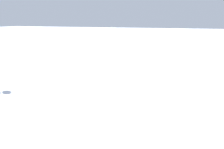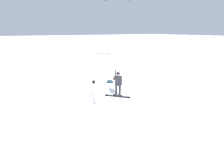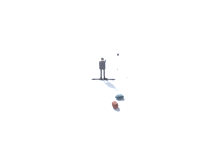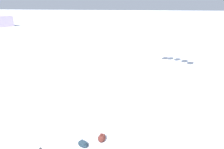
{
  "view_description": "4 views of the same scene",
  "coord_description": "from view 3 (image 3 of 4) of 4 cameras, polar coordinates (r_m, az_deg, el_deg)",
  "views": [
    {
      "loc": [
        -2.33,
        -4.58,
        5.86
      ],
      "look_at": [
        -4.98,
        2.41,
        3.98
      ],
      "focal_mm": 35.33,
      "sensor_mm": 36.0,
      "label": 1
    },
    {
      "loc": [
        7.39,
        -4.96,
        4.04
      ],
      "look_at": [
        -1.47,
        0.09,
        1.06
      ],
      "focal_mm": 23.94,
      "sensor_mm": 36.0,
      "label": 2
    },
    {
      "loc": [
        -8.92,
        6.86,
        6.0
      ],
      "look_at": [
        -1.34,
        0.0,
        0.96
      ],
      "focal_mm": 28.63,
      "sensor_mm": 36.0,
      "label": 3
    },
    {
      "loc": [
        4.19,
        2.84,
        6.2
      ],
      "look_at": [
        -3.9,
        1.7,
        3.09
      ],
      "focal_mm": 30.76,
      "sensor_mm": 36.0,
      "label": 4
    }
  ],
  "objects": [
    {
      "name": "ground_plane",
      "position": [
        12.75,
        -4.04,
        -1.87
      ],
      "size": [
        300.0,
        300.0,
        0.0
      ],
      "primitive_type": "plane",
      "color": "white"
    },
    {
      "name": "snowboarder",
      "position": [
        12.47,
        -3.04,
        2.64
      ],
      "size": [
        0.76,
        0.48,
        1.69
      ],
      "color": "black",
      "rests_on": "ground_plane"
    },
    {
      "name": "snowboard",
      "position": [
        12.84,
        -2.77,
        -1.5
      ],
      "size": [
        1.29,
        1.35,
        0.1
      ],
      "color": "black",
      "rests_on": "ground_plane"
    },
    {
      "name": "gear_bag_large",
      "position": [
        10.69,
        2.42,
        -7.1
      ],
      "size": [
        0.61,
        0.67,
        0.23
      ],
      "color": "#192833",
      "rests_on": "ground_plane"
    },
    {
      "name": "camera_tripod",
      "position": [
        13.71,
        1.89,
        5.01
      ],
      "size": [
        0.58,
        0.54,
        1.46
      ],
      "color": "#262628",
      "rests_on": "ground_plane"
    },
    {
      "name": "gear_bag_small",
      "position": [
        9.94,
        0.97,
        -9.58
      ],
      "size": [
        0.54,
        0.43,
        0.34
      ],
      "color": "#4C1E19",
      "rests_on": "ground_plane"
    }
  ]
}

